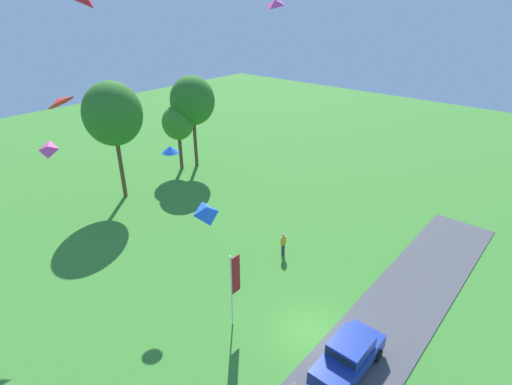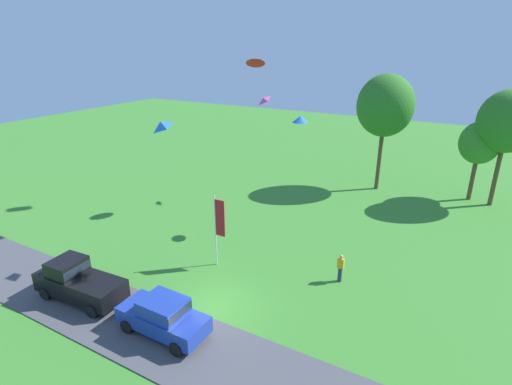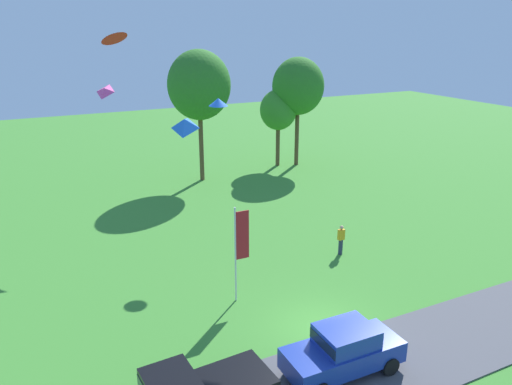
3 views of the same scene
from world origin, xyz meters
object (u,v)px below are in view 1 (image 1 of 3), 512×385
at_px(tree_far_right, 192,101).
at_px(kite_diamond_near_flag, 48,149).
at_px(car_sedan_far_end, 349,355).
at_px(tree_right_of_center, 113,114).
at_px(kite_delta_high_right, 170,149).
at_px(tree_far_left, 178,123).
at_px(person_watching_sky, 283,244).
at_px(kite_delta_over_trees, 60,101).
at_px(flag_banner, 234,280).
at_px(kite_diamond_trailing_tail, 207,211).
at_px(kite_diamond_low_drifter, 275,3).

height_order(tree_far_right, kite_diamond_near_flag, tree_far_right).
xyz_separation_m(car_sedan_far_end, kite_diamond_near_flag, (-4.50, 18.04, 7.46)).
relative_size(tree_right_of_center, tree_far_right, 1.09).
xyz_separation_m(car_sedan_far_end, kite_delta_high_right, (0.79, 13.47, 7.05)).
bearing_deg(car_sedan_far_end, tree_right_of_center, 81.20).
relative_size(car_sedan_far_end, tree_far_left, 0.65).
relative_size(tree_far_right, kite_diamond_near_flag, 9.80).
xyz_separation_m(person_watching_sky, kite_delta_over_trees, (-9.89, 7.72, 10.66)).
bearing_deg(flag_banner, tree_far_left, 57.23).
distance_m(car_sedan_far_end, kite_delta_high_right, 15.22).
bearing_deg(person_watching_sky, kite_delta_high_right, 134.17).
bearing_deg(tree_far_left, kite_delta_high_right, -130.25).
xyz_separation_m(tree_far_right, flag_banner, (-14.41, -19.29, -4.14)).
relative_size(tree_right_of_center, kite_delta_over_trees, 7.22).
bearing_deg(kite_delta_over_trees, tree_far_left, 33.03).
xyz_separation_m(kite_diamond_near_flag, kite_diamond_trailing_tail, (0.58, -12.91, 0.16)).
bearing_deg(kite_diamond_trailing_tail, kite_diamond_near_flag, 92.57).
relative_size(person_watching_sky, tree_far_right, 0.18).
xyz_separation_m(tree_far_right, kite_delta_over_trees, (-17.32, -9.64, 4.49)).
bearing_deg(kite_delta_high_right, kite_delta_over_trees, 152.26).
height_order(flag_banner, kite_diamond_near_flag, kite_diamond_near_flag).
xyz_separation_m(tree_far_left, kite_delta_high_right, (-10.81, -12.77, 3.08)).
xyz_separation_m(person_watching_sky, tree_right_of_center, (-1.93, 16.70, 6.80)).
distance_m(person_watching_sky, tree_right_of_center, 18.13).
xyz_separation_m(tree_far_left, tree_far_right, (1.63, -0.56, 2.04)).
height_order(kite_diamond_near_flag, kite_delta_high_right, kite_diamond_near_flag).
bearing_deg(kite_delta_high_right, car_sedan_far_end, -93.35).
relative_size(person_watching_sky, tree_far_left, 0.25).
xyz_separation_m(tree_far_right, kite_diamond_trailing_tail, (-17.15, -20.54, 1.61)).
distance_m(kite_diamond_low_drifter, kite_delta_high_right, 10.54).
height_order(flag_banner, kite_delta_high_right, kite_delta_high_right).
bearing_deg(person_watching_sky, car_sedan_far_end, -124.91).
relative_size(car_sedan_far_end, kite_diamond_low_drifter, 4.04).
relative_size(tree_far_right, kite_diamond_low_drifter, 8.75).
bearing_deg(kite_delta_high_right, kite_diamond_near_flag, 139.15).
bearing_deg(kite_diamond_trailing_tail, flag_banner, 24.50).
bearing_deg(car_sedan_far_end, kite_diamond_near_flag, 104.00).
xyz_separation_m(car_sedan_far_end, kite_diamond_low_drifter, (6.61, 10.08, 15.15)).
bearing_deg(tree_right_of_center, kite_delta_high_right, -104.95).
bearing_deg(kite_diamond_near_flag, kite_diamond_low_drifter, -35.63).
distance_m(car_sedan_far_end, tree_far_left, 28.96).
xyz_separation_m(kite_diamond_near_flag, kite_delta_high_right, (5.29, -4.57, -0.41)).
bearing_deg(flag_banner, kite_diamond_near_flag, 105.89).
xyz_separation_m(person_watching_sky, kite_diamond_near_flag, (-10.30, 9.73, 7.62)).
bearing_deg(tree_far_right, person_watching_sky, -113.16).
relative_size(flag_banner, kite_diamond_low_drifter, 4.19).
bearing_deg(kite_diamond_trailing_tail, tree_far_left, 53.67).
distance_m(kite_delta_over_trees, kite_diamond_trailing_tail, 11.27).
xyz_separation_m(kite_diamond_low_drifter, kite_diamond_near_flag, (-11.11, 7.96, -7.69)).
relative_size(tree_far_right, kite_diamond_trailing_tail, 10.21).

